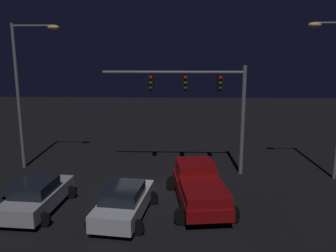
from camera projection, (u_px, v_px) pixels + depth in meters
ground_plane at (143, 191)px, 18.58m from camera, size 80.00×80.00×0.00m
pickup_truck at (199, 184)px, 16.87m from camera, size 3.32×5.60×1.80m
car_sedan at (124, 202)px, 15.49m from camera, size 2.85×4.59×1.51m
car_sedan_far at (37, 196)px, 16.13m from camera, size 2.70×4.52×1.51m
traffic_signal_gantry at (202, 93)px, 20.36m from camera, size 8.32×0.56×6.50m
street_lamp_left at (26, 80)px, 21.31m from camera, size 2.92×0.44×8.92m
street_lamp_right at (336, 84)px, 19.36m from camera, size 2.28×0.44×8.92m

